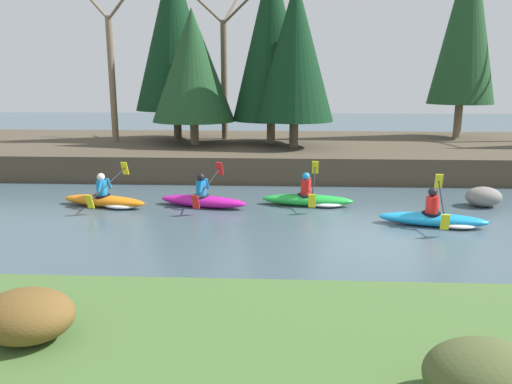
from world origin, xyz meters
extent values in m
plane|color=#425660|center=(0.00, 0.00, 0.00)|extent=(90.00, 90.00, 0.00)
cube|color=#4C4233|center=(0.00, 10.98, 0.49)|extent=(44.00, 9.67, 0.97)
cylinder|color=brown|center=(-7.05, 11.64, 1.65)|extent=(0.36, 0.36, 1.35)
cone|color=#0F3319|center=(-7.05, 11.64, 5.74)|extent=(3.66, 3.66, 6.84)
cylinder|color=#7A664C|center=(-5.97, 9.93, 1.46)|extent=(0.36, 0.36, 0.98)
cone|color=#1E4723|center=(-5.97, 9.93, 4.25)|extent=(3.48, 3.48, 4.61)
cylinder|color=#7A664C|center=(-2.71, 10.46, 1.47)|extent=(0.36, 0.36, 0.99)
cone|color=#0F3319|center=(-2.71, 10.46, 5.40)|extent=(3.31, 3.31, 6.88)
cylinder|color=brown|center=(-1.76, 9.18, 1.51)|extent=(0.36, 0.36, 1.07)
cone|color=#0F3319|center=(-1.76, 9.18, 4.80)|extent=(3.16, 3.16, 5.51)
cylinder|color=#7A664C|center=(6.14, 13.13, 1.77)|extent=(0.36, 0.36, 1.59)
cone|color=#1E4723|center=(6.14, 13.13, 6.40)|extent=(3.02, 3.02, 7.68)
cylinder|color=#7A664C|center=(-9.66, 10.69, 3.65)|extent=(0.28, 0.28, 5.36)
cylinder|color=#7A664C|center=(-10.59, 11.47, 7.02)|extent=(1.97, 1.68, 1.78)
cylinder|color=#7A664C|center=(-9.28, 11.75, 7.13)|extent=(0.90, 2.22, 1.98)
cylinder|color=brown|center=(-4.90, 11.97, 3.62)|extent=(0.28, 0.28, 5.30)
cylinder|color=brown|center=(-5.81, 12.74, 6.95)|extent=(1.95, 1.66, 1.76)
cylinder|color=brown|center=(-3.93, 11.16, 6.85)|extent=(2.04, 1.74, 1.55)
cylinder|color=brown|center=(-4.52, 13.02, 7.05)|extent=(0.89, 2.20, 1.96)
ellipsoid|color=brown|center=(-5.34, -5.81, 0.90)|extent=(1.17, 0.97, 0.63)
ellipsoid|color=#4C562D|center=(-0.26, -6.86, 0.91)|extent=(1.23, 1.02, 0.67)
ellipsoid|color=#1993D6|center=(1.66, 1.35, 0.17)|extent=(2.77, 1.11, 0.34)
cone|color=#1993D6|center=(2.88, 1.11, 0.19)|extent=(0.38, 0.26, 0.20)
cylinder|color=black|center=(1.61, 1.36, 0.31)|extent=(0.56, 0.56, 0.08)
cylinder|color=red|center=(1.61, 1.36, 0.56)|extent=(0.35, 0.35, 0.42)
sphere|color=black|center=(1.61, 1.36, 0.89)|extent=(0.27, 0.27, 0.23)
cylinder|color=red|center=(1.76, 1.58, 0.65)|extent=(0.13, 0.24, 0.35)
cylinder|color=red|center=(1.66, 1.11, 0.65)|extent=(0.13, 0.24, 0.35)
cylinder|color=black|center=(1.84, 1.32, 0.69)|extent=(0.41, 1.88, 0.65)
cube|color=yellow|center=(2.02, 2.25, 1.00)|extent=(0.23, 0.19, 0.41)
cube|color=yellow|center=(1.65, 0.39, 0.38)|extent=(0.23, 0.19, 0.41)
ellipsoid|color=white|center=(2.20, 1.25, 0.09)|extent=(1.21, 0.90, 0.18)
ellipsoid|color=green|center=(-1.47, 3.32, 0.17)|extent=(2.75, 0.88, 0.34)
cone|color=green|center=(-0.23, 3.19, 0.19)|extent=(0.37, 0.24, 0.20)
cylinder|color=black|center=(-1.52, 3.32, 0.31)|extent=(0.53, 0.53, 0.08)
cylinder|color=red|center=(-1.52, 3.32, 0.56)|extent=(0.33, 0.33, 0.42)
sphere|color=#1E89D1|center=(-1.52, 3.32, 0.89)|extent=(0.25, 0.25, 0.23)
cylinder|color=red|center=(-1.39, 3.55, 0.65)|extent=(0.11, 0.23, 0.35)
cylinder|color=red|center=(-1.44, 3.08, 0.65)|extent=(0.11, 0.23, 0.35)
cylinder|color=black|center=(-1.29, 3.30, 0.69)|extent=(0.24, 1.91, 0.65)
cube|color=yellow|center=(-1.19, 4.25, 1.00)|extent=(0.22, 0.18, 0.41)
cube|color=yellow|center=(-1.39, 2.35, 0.38)|extent=(0.22, 0.18, 0.41)
ellipsoid|color=white|center=(-0.92, 3.26, 0.09)|extent=(1.17, 0.81, 0.18)
ellipsoid|color=#C61999|center=(-4.57, 3.01, 0.17)|extent=(2.77, 1.23, 0.34)
cone|color=#C61999|center=(-3.36, 2.71, 0.19)|extent=(0.39, 0.28, 0.20)
cylinder|color=black|center=(-4.61, 3.02, 0.31)|extent=(0.58, 0.58, 0.08)
cylinder|color=#1984CC|center=(-4.61, 3.02, 0.56)|extent=(0.36, 0.36, 0.42)
sphere|color=black|center=(-4.61, 3.02, 0.89)|extent=(0.28, 0.28, 0.23)
cylinder|color=#1984CC|center=(-4.46, 3.23, 0.65)|extent=(0.14, 0.24, 0.35)
cylinder|color=#1984CC|center=(-4.57, 2.77, 0.65)|extent=(0.14, 0.24, 0.35)
cylinder|color=black|center=(-4.39, 2.97, 0.69)|extent=(0.50, 1.87, 0.65)
cube|color=red|center=(-4.16, 3.89, 1.00)|extent=(0.23, 0.20, 0.41)
cube|color=red|center=(-4.62, 2.05, 0.38)|extent=(0.23, 0.20, 0.41)
ellipsoid|color=orange|center=(-7.51, 2.90, 0.17)|extent=(2.77, 1.22, 0.34)
cone|color=orange|center=(-6.30, 2.61, 0.19)|extent=(0.39, 0.28, 0.20)
cylinder|color=black|center=(-7.56, 2.91, 0.31)|extent=(0.58, 0.58, 0.08)
cylinder|color=#1984CC|center=(-7.56, 2.91, 0.56)|extent=(0.36, 0.36, 0.42)
sphere|color=white|center=(-7.56, 2.91, 0.89)|extent=(0.28, 0.28, 0.23)
cylinder|color=#1984CC|center=(-7.40, 3.12, 0.65)|extent=(0.14, 0.24, 0.35)
cylinder|color=#1984CC|center=(-7.52, 2.66, 0.65)|extent=(0.14, 0.24, 0.35)
cylinder|color=black|center=(-7.34, 2.86, 0.69)|extent=(0.49, 1.87, 0.65)
cube|color=yellow|center=(-7.11, 3.78, 1.00)|extent=(0.23, 0.20, 0.41)
cube|color=yellow|center=(-7.56, 1.94, 0.38)|extent=(0.23, 0.20, 0.41)
ellipsoid|color=white|center=(-6.98, 2.77, 0.09)|extent=(1.23, 0.94, 0.18)
ellipsoid|color=gray|center=(3.76, 3.49, 0.29)|extent=(1.04, 0.82, 0.59)
camera|label=1|loc=(-2.27, -11.23, 3.70)|focal=35.00mm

